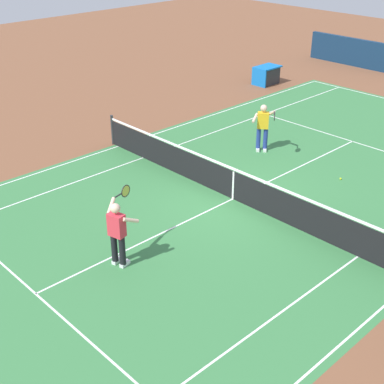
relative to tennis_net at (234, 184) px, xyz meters
name	(u,v)px	position (x,y,z in m)	size (l,w,h in m)	color
ground_plane	(233,199)	(0.00, 0.00, -0.49)	(60.00, 60.00, 0.00)	brown
court_slab	(233,199)	(0.00, 0.00, -0.49)	(24.20, 11.40, 0.00)	#387A42
court_line_markings	(233,199)	(0.00, 0.00, -0.49)	(23.85, 11.05, 0.01)	white
tennis_net	(234,184)	(0.00, 0.00, 0.00)	(0.10, 11.70, 1.08)	#2D2D33
tennis_player_near	(118,231)	(4.37, 0.37, 0.44)	(1.00, 0.85, 1.70)	black
tennis_player_far	(263,125)	(-3.37, -1.74, 0.44)	(0.74, 1.09, 1.70)	navy
tennis_ball	(341,179)	(-3.36, 1.46, -0.46)	(0.07, 0.07, 0.07)	#CCE01E
equipment_cart_tarped	(267,75)	(-9.84, -6.85, -0.05)	(1.25, 0.84, 0.85)	#2D2D33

